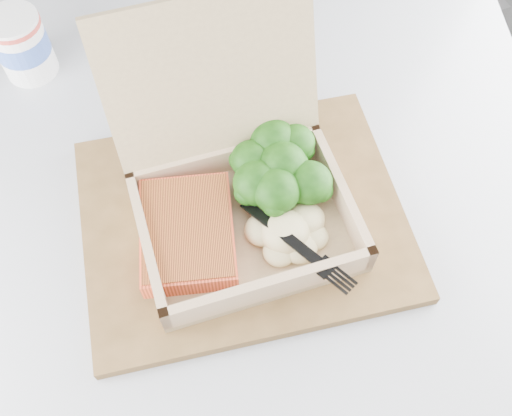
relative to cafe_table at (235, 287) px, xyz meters
name	(u,v)px	position (x,y,z in m)	size (l,w,h in m)	color
floor	(278,258)	(0.20, 0.25, -0.55)	(4.00, 4.00, 0.00)	#96969B
cafe_table	(235,287)	(0.00, 0.00, 0.00)	(1.07, 1.07, 0.74)	black
serving_tray	(243,218)	(0.02, 0.00, 0.20)	(0.37, 0.29, 0.02)	brown
takeout_container	(235,177)	(0.02, 0.02, 0.26)	(0.25, 0.27, 0.21)	tan
salmon_fillet	(188,233)	(-0.05, -0.01, 0.23)	(0.10, 0.13, 0.03)	#EE552E
broccoli_pile	(282,170)	(0.07, 0.02, 0.24)	(0.13, 0.13, 0.05)	#296C18
mashed_potatoes	(285,231)	(0.05, -0.05, 0.23)	(0.09, 0.08, 0.03)	beige
plastic_fork	(266,220)	(0.03, -0.04, 0.24)	(0.08, 0.15, 0.01)	black
paper_cup	(21,44)	(-0.16, 0.33, 0.24)	(0.07, 0.07, 0.09)	white
receipt	(251,84)	(0.11, 0.19, 0.19)	(0.08, 0.15, 0.00)	white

